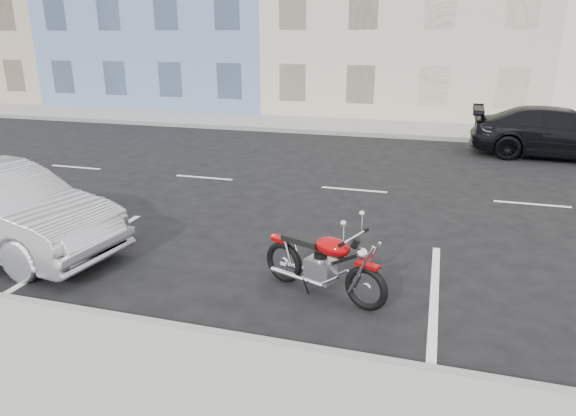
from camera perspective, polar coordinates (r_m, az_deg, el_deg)
name	(u,v)px	position (r m, az deg, el deg)	size (l,w,h in m)	color
ground	(439,197)	(12.49, 16.43, 1.22)	(120.00, 120.00, 0.00)	black
sidewalk_far	(317,125)	(21.51, 3.20, 9.23)	(80.00, 3.40, 0.15)	gray
curb_near	(48,308)	(7.76, -25.09, -10.04)	(80.00, 0.12, 0.16)	gray
curb_far	(306,132)	(19.88, 2.05, 8.48)	(80.00, 0.12, 0.16)	gray
motorcycle	(368,279)	(7.03, 8.93, -7.80)	(1.96, 0.95, 1.03)	black
car_far	(560,133)	(17.85, 28.00, 7.38)	(2.12, 5.21, 1.51)	black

